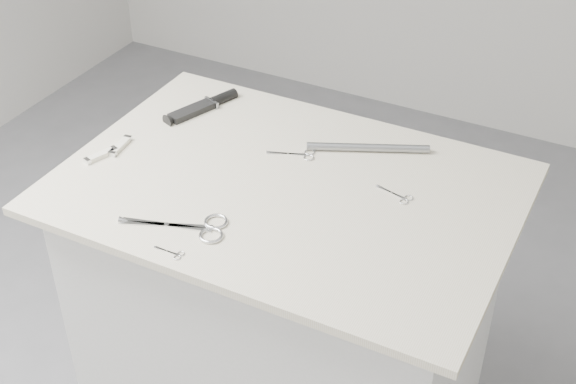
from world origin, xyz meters
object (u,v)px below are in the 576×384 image
at_px(metal_rail, 368,148).
at_px(large_shears, 197,227).
at_px(embroidery_scissors_a, 300,154).
at_px(embroidery_scissors_b, 399,196).
at_px(tiny_scissors, 173,253).
at_px(sheathed_knife, 206,105).
at_px(pocket_knife_b, 120,146).
at_px(plinth, 287,335).
at_px(pocket_knife_a, 101,155).

bearing_deg(metal_rail, large_shears, -114.95).
xyz_separation_m(embroidery_scissors_a, metal_rail, (0.14, 0.09, 0.01)).
xyz_separation_m(embroidery_scissors_b, tiny_scissors, (-0.33, -0.38, -0.00)).
height_order(large_shears, metal_rail, metal_rail).
height_order(embroidery_scissors_b, metal_rail, metal_rail).
xyz_separation_m(large_shears, sheathed_knife, (-0.24, 0.43, 0.00)).
bearing_deg(pocket_knife_b, metal_rail, -71.38).
relative_size(plinth, pocket_knife_a, 10.79).
relative_size(plinth, embroidery_scissors_b, 10.13).
relative_size(sheathed_knife, pocket_knife_a, 2.38).
xyz_separation_m(large_shears, embroidery_scissors_b, (0.33, 0.29, -0.00)).
xyz_separation_m(embroidery_scissors_b, pocket_knife_b, (-0.65, -0.12, 0.00)).
xyz_separation_m(plinth, embroidery_scissors_b, (0.24, 0.07, 0.47)).
height_order(sheathed_knife, pocket_knife_a, sheathed_knife).
relative_size(tiny_scissors, pocket_knife_b, 0.76).
relative_size(sheathed_knife, metal_rail, 0.69).
height_order(embroidery_scissors_a, sheathed_knife, sheathed_knife).
distance_m(tiny_scissors, sheathed_knife, 0.58).
bearing_deg(tiny_scissors, pocket_knife_b, 140.41).
bearing_deg(pocket_knife_b, large_shears, -125.66).
relative_size(tiny_scissors, pocket_knife_a, 0.78).
height_order(embroidery_scissors_b, pocket_knife_a, pocket_knife_a).
bearing_deg(metal_rail, embroidery_scissors_a, -146.88).
relative_size(embroidery_scissors_a, pocket_knife_a, 1.33).
distance_m(embroidery_scissors_b, sheathed_knife, 0.59).
bearing_deg(plinth, pocket_knife_a, -167.46).
xyz_separation_m(plinth, embroidery_scissors_a, (-0.03, 0.12, 0.47)).
bearing_deg(pocket_knife_a, pocket_knife_b, 4.05).
bearing_deg(large_shears, metal_rail, 46.10).
height_order(embroidery_scissors_a, embroidery_scissors_b, same).
height_order(plinth, pocket_knife_b, pocket_knife_b).
distance_m(tiny_scissors, pocket_knife_b, 0.42).
height_order(embroidery_scissors_a, pocket_knife_a, pocket_knife_a).
bearing_deg(sheathed_knife, tiny_scissors, -133.89).
xyz_separation_m(sheathed_knife, pocket_knife_a, (-0.10, -0.31, -0.00)).
xyz_separation_m(embroidery_scissors_a, tiny_scissors, (-0.06, -0.43, -0.00)).
xyz_separation_m(pocket_knife_a, pocket_knife_b, (0.02, 0.05, 0.00)).
xyz_separation_m(large_shears, embroidery_scissors_a, (0.07, 0.34, -0.00)).
relative_size(embroidery_scissors_a, sheathed_knife, 0.56).
relative_size(sheathed_knife, pocket_knife_b, 2.31).
bearing_deg(sheathed_knife, pocket_knife_a, -176.48).
distance_m(plinth, tiny_scissors, 0.57).
xyz_separation_m(plinth, pocket_knife_a, (-0.43, -0.10, 0.48)).
height_order(large_shears, tiny_scissors, large_shears).
height_order(embroidery_scissors_a, metal_rail, metal_rail).
bearing_deg(pocket_knife_a, sheathed_knife, 2.88).
distance_m(sheathed_knife, metal_rail, 0.44).
relative_size(embroidery_scissors_b, metal_rail, 0.31).
bearing_deg(plinth, sheathed_knife, 148.15).
xyz_separation_m(large_shears, pocket_knife_b, (-0.33, 0.18, 0.00)).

